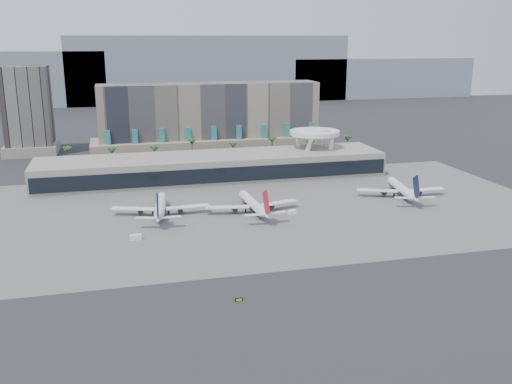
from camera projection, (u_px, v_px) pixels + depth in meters
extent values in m
plane|color=#232326|center=(275.00, 259.00, 180.26)|extent=(900.00, 900.00, 0.00)
cube|color=#5B5B59|center=(237.00, 210.00, 231.70)|extent=(260.00, 130.00, 0.06)
cube|color=gray|center=(209.00, 69.00, 625.02)|extent=(300.00, 60.00, 70.00)
cube|color=gray|center=(376.00, 77.00, 675.82)|extent=(220.00, 60.00, 45.00)
cube|color=gray|center=(210.00, 119.00, 340.85)|extent=(130.00, 22.00, 42.00)
cube|color=tan|center=(211.00, 145.00, 343.16)|extent=(140.00, 30.00, 10.00)
cube|color=teal|center=(108.00, 146.00, 318.51)|extent=(3.00, 2.00, 18.00)
cube|color=teal|center=(136.00, 145.00, 322.07)|extent=(3.00, 2.00, 18.00)
cube|color=teal|center=(162.00, 144.00, 325.63)|extent=(3.00, 2.00, 18.00)
cube|color=teal|center=(188.00, 143.00, 329.20)|extent=(3.00, 2.00, 18.00)
cube|color=teal|center=(214.00, 142.00, 332.76)|extent=(3.00, 2.00, 18.00)
cube|color=teal|center=(239.00, 141.00, 336.33)|extent=(3.00, 2.00, 18.00)
cube|color=teal|center=(264.00, 140.00, 339.89)|extent=(3.00, 2.00, 18.00)
cube|color=teal|center=(288.00, 139.00, 343.45)|extent=(3.00, 2.00, 18.00)
cube|color=teal|center=(311.00, 138.00, 347.02)|extent=(3.00, 2.00, 18.00)
cube|color=black|center=(28.00, 111.00, 337.98)|extent=(26.00, 26.00, 52.00)
cube|color=#9C9689|center=(32.00, 149.00, 343.99)|extent=(30.00, 30.00, 6.00)
cube|color=#9C9689|center=(213.00, 167.00, 281.59)|extent=(170.00, 32.00, 12.00)
cube|color=black|center=(219.00, 175.00, 266.57)|extent=(168.00, 0.60, 7.00)
cube|color=black|center=(213.00, 153.00, 279.69)|extent=(170.00, 12.00, 2.50)
cylinder|color=white|center=(321.00, 147.00, 306.43)|extent=(6.98, 6.99, 21.89)
cylinder|color=white|center=(299.00, 148.00, 303.41)|extent=(6.98, 6.99, 21.89)
cylinder|color=white|center=(307.00, 152.00, 291.50)|extent=(6.98, 6.99, 21.89)
cylinder|color=white|center=(330.00, 151.00, 294.52)|extent=(6.98, 6.99, 21.89)
cylinder|color=white|center=(315.00, 133.00, 296.61)|extent=(26.00, 26.00, 2.20)
cylinder|color=white|center=(315.00, 130.00, 296.27)|extent=(16.00, 16.00, 1.20)
cylinder|color=brown|center=(69.00, 160.00, 297.70)|extent=(0.70, 0.70, 12.00)
sphere|color=#1F4F23|center=(68.00, 149.00, 296.21)|extent=(2.80, 2.80, 2.80)
cylinder|color=brown|center=(113.00, 158.00, 302.93)|extent=(0.70, 0.70, 12.00)
sphere|color=#1F4F23|center=(112.00, 147.00, 301.44)|extent=(2.80, 2.80, 2.80)
cylinder|color=brown|center=(154.00, 156.00, 308.15)|extent=(0.70, 0.70, 12.00)
sphere|color=#1F4F23|center=(154.00, 145.00, 306.66)|extent=(2.80, 2.80, 2.80)
cylinder|color=brown|center=(193.00, 154.00, 313.14)|extent=(0.70, 0.70, 12.00)
sphere|color=#1F4F23|center=(193.00, 144.00, 311.65)|extent=(2.80, 2.80, 2.80)
cylinder|color=brown|center=(234.00, 152.00, 318.61)|extent=(0.70, 0.70, 12.00)
sphere|color=#1F4F23|center=(234.00, 142.00, 317.12)|extent=(2.80, 2.80, 2.80)
cylinder|color=brown|center=(272.00, 150.00, 323.84)|extent=(0.70, 0.70, 12.00)
sphere|color=#1F4F23|center=(272.00, 140.00, 322.35)|extent=(2.80, 2.80, 2.80)
cylinder|color=brown|center=(308.00, 148.00, 329.06)|extent=(0.70, 0.70, 12.00)
sphere|color=#1F4F23|center=(309.00, 139.00, 327.57)|extent=(2.80, 2.80, 2.80)
cylinder|color=brown|center=(345.00, 147.00, 334.53)|extent=(0.70, 0.70, 12.00)
sphere|color=#1F4F23|center=(346.00, 137.00, 333.04)|extent=(2.80, 2.80, 2.80)
cylinder|color=white|center=(161.00, 206.00, 225.68)|extent=(7.34, 26.62, 3.86)
cylinder|color=#101736|center=(161.00, 206.00, 225.72)|extent=(7.19, 26.09, 3.78)
cone|color=white|center=(162.00, 195.00, 240.16)|extent=(4.41, 4.82, 3.86)
cone|color=white|center=(158.00, 218.00, 209.28)|extent=(4.99, 9.13, 3.86)
cube|color=white|center=(133.00, 209.00, 223.73)|extent=(17.67, 9.48, 0.34)
cube|color=white|center=(188.00, 207.00, 226.08)|extent=(17.62, 5.17, 0.34)
cylinder|color=black|center=(141.00, 210.00, 224.77)|extent=(2.62, 4.11, 2.12)
cylinder|color=black|center=(180.00, 209.00, 226.48)|extent=(2.62, 4.11, 2.12)
cube|color=#101736|center=(158.00, 206.00, 206.57)|extent=(1.65, 8.75, 10.17)
cube|color=white|center=(146.00, 218.00, 207.74)|extent=(8.01, 4.13, 0.24)
cube|color=white|center=(170.00, 217.00, 208.71)|extent=(7.74, 2.17, 0.24)
cylinder|color=black|center=(162.00, 205.00, 236.24)|extent=(0.48, 0.48, 1.54)
cylinder|color=black|center=(153.00, 213.00, 225.12)|extent=(0.68, 0.68, 1.54)
cylinder|color=black|center=(169.00, 213.00, 225.81)|extent=(0.68, 0.68, 1.54)
cylinder|color=white|center=(252.00, 203.00, 229.33)|extent=(5.02, 26.37, 3.85)
cylinder|color=#101736|center=(252.00, 203.00, 229.37)|extent=(4.92, 25.85, 3.77)
cone|color=white|center=(242.00, 193.00, 243.22)|extent=(4.04, 4.49, 3.85)
cone|color=white|center=(265.00, 214.00, 213.59)|extent=(4.23, 8.82, 3.85)
cube|color=white|center=(227.00, 207.00, 225.64)|extent=(17.70, 6.63, 0.34)
cube|color=white|center=(278.00, 203.00, 231.55)|extent=(17.72, 8.08, 0.34)
cylinder|color=black|center=(234.00, 209.00, 227.14)|extent=(2.29, 3.94, 2.12)
cylinder|color=black|center=(271.00, 205.00, 231.44)|extent=(2.29, 3.94, 2.12)
cube|color=#AC1322|center=(266.00, 203.00, 210.95)|extent=(0.87, 8.74, 10.12)
cube|color=white|center=(255.00, 215.00, 211.37)|extent=(7.86, 2.83, 0.24)
cube|color=white|center=(277.00, 213.00, 213.78)|extent=(7.95, 3.49, 0.24)
cylinder|color=black|center=(245.00, 203.00, 239.49)|extent=(0.48, 0.48, 1.54)
cylinder|color=black|center=(246.00, 211.00, 228.29)|extent=(0.67, 0.67, 1.54)
cylinder|color=black|center=(260.00, 209.00, 230.01)|extent=(0.67, 0.67, 1.54)
cylinder|color=white|center=(401.00, 188.00, 251.70)|extent=(8.55, 27.12, 3.94)
cylinder|color=#101736|center=(401.00, 188.00, 251.74)|extent=(8.37, 26.57, 3.86)
cone|color=white|center=(390.00, 180.00, 266.51)|extent=(4.65, 5.04, 3.94)
cone|color=white|center=(414.00, 198.00, 234.91)|extent=(5.42, 9.40, 3.94)
cube|color=white|center=(377.00, 190.00, 250.13)|extent=(17.89, 10.29, 0.34)
cube|color=white|center=(425.00, 189.00, 251.68)|extent=(17.84, 4.55, 0.34)
cylinder|color=black|center=(383.00, 192.00, 251.07)|extent=(2.82, 4.25, 2.16)
cylinder|color=black|center=(418.00, 191.00, 252.20)|extent=(2.82, 4.25, 2.16)
cube|color=#101736|center=(416.00, 187.00, 232.15)|extent=(2.04, 8.88, 10.36)
cube|color=white|center=(405.00, 198.00, 233.52)|extent=(8.15, 4.49, 0.25)
cube|color=white|center=(426.00, 197.00, 234.15)|extent=(7.94, 2.44, 0.25)
cylinder|color=black|center=(393.00, 188.00, 262.49)|extent=(0.49, 0.49, 1.57)
cylinder|color=black|center=(394.00, 195.00, 251.25)|extent=(0.69, 0.69, 1.57)
cylinder|color=black|center=(408.00, 195.00, 251.69)|extent=(0.69, 0.69, 1.57)
cube|color=white|center=(136.00, 237.00, 197.30)|extent=(4.06, 2.27, 1.90)
cube|color=white|center=(292.00, 212.00, 226.03)|extent=(3.64, 2.80, 1.65)
cube|color=black|center=(239.00, 300.00, 151.38)|extent=(2.08, 0.38, 0.94)
cube|color=gold|center=(239.00, 300.00, 151.23)|extent=(1.51, 0.12, 0.56)
cylinder|color=black|center=(236.00, 301.00, 151.26)|extent=(0.11, 0.11, 0.56)
cylinder|color=black|center=(242.00, 300.00, 151.61)|extent=(0.11, 0.11, 0.56)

